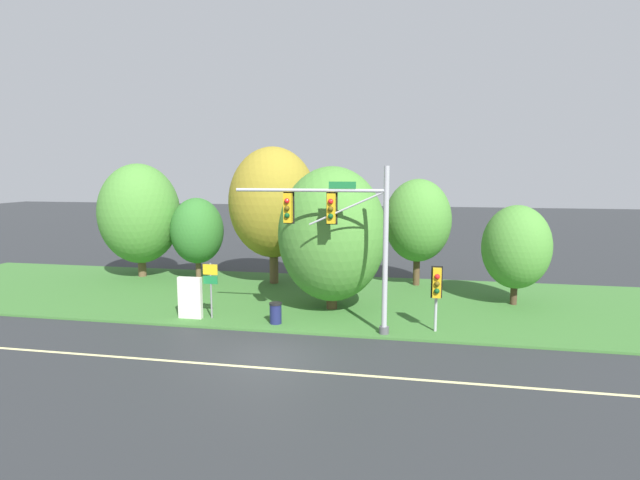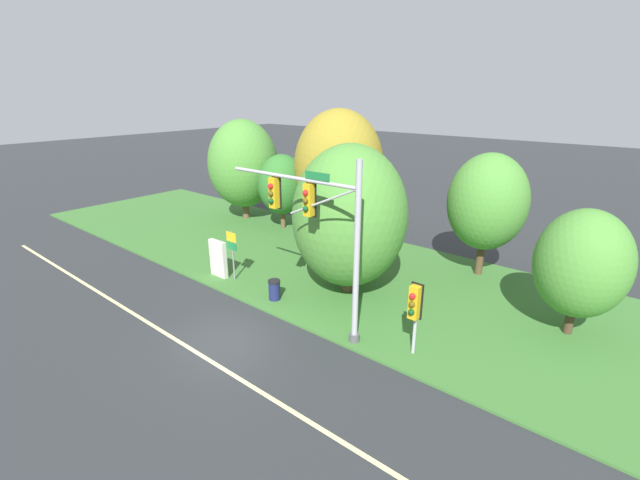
# 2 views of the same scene
# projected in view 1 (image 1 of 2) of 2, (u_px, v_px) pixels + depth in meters

# --- Properties ---
(ground_plane) EXTENTS (160.00, 160.00, 0.00)m
(ground_plane) POSITION_uv_depth(u_px,v_px,m) (268.00, 355.00, 18.40)
(ground_plane) COLOR #282B2D
(lane_stripe) EXTENTS (36.00, 0.16, 0.01)m
(lane_stripe) POSITION_uv_depth(u_px,v_px,m) (258.00, 367.00, 17.23)
(lane_stripe) COLOR beige
(lane_stripe) RESTS_ON ground
(grass_verge) EXTENTS (48.00, 11.50, 0.10)m
(grass_verge) POSITION_uv_depth(u_px,v_px,m) (313.00, 298.00, 26.42)
(grass_verge) COLOR #386B2D
(grass_verge) RESTS_ON ground
(traffic_signal_mast) EXTENTS (6.44, 0.49, 6.85)m
(traffic_signal_mast) POSITION_uv_depth(u_px,v_px,m) (343.00, 228.00, 20.25)
(traffic_signal_mast) COLOR #9EA0A5
(traffic_signal_mast) RESTS_ON grass_verge
(pedestrian_signal_near_kerb) EXTENTS (0.46, 0.55, 2.78)m
(pedestrian_signal_near_kerb) POSITION_uv_depth(u_px,v_px,m) (437.00, 286.00, 20.41)
(pedestrian_signal_near_kerb) COLOR #9EA0A5
(pedestrian_signal_near_kerb) RESTS_ON grass_verge
(route_sign_post) EXTENTS (0.69, 0.08, 2.54)m
(route_sign_post) POSITION_uv_depth(u_px,v_px,m) (211.00, 282.00, 22.47)
(route_sign_post) COLOR slate
(route_sign_post) RESTS_ON grass_verge
(tree_nearest_road) EXTENTS (4.98, 4.98, 7.10)m
(tree_nearest_road) POSITION_uv_depth(u_px,v_px,m) (140.00, 214.00, 31.19)
(tree_nearest_road) COLOR brown
(tree_nearest_road) RESTS_ON grass_verge
(tree_left_of_mast) EXTENTS (3.24, 3.24, 5.02)m
(tree_left_of_mast) POSITION_uv_depth(u_px,v_px,m) (197.00, 231.00, 30.65)
(tree_left_of_mast) COLOR brown
(tree_left_of_mast) RESTS_ON grass_verge
(tree_behind_signpost) EXTENTS (5.18, 5.18, 8.05)m
(tree_behind_signpost) POSITION_uv_depth(u_px,v_px,m) (273.00, 203.00, 29.18)
(tree_behind_signpost) COLOR brown
(tree_behind_signpost) RESTS_ON grass_verge
(tree_mid_verge) EXTENTS (5.15, 5.15, 6.87)m
(tree_mid_verge) POSITION_uv_depth(u_px,v_px,m) (332.00, 234.00, 23.81)
(tree_mid_verge) COLOR #4C3823
(tree_mid_verge) RESTS_ON grass_verge
(tree_tall_centre) EXTENTS (3.83, 3.83, 6.20)m
(tree_tall_centre) POSITION_uv_depth(u_px,v_px,m) (418.00, 221.00, 28.78)
(tree_tall_centre) COLOR #4C3823
(tree_tall_centre) RESTS_ON grass_verge
(tree_right_far) EXTENTS (3.32, 3.32, 4.99)m
(tree_right_far) POSITION_uv_depth(u_px,v_px,m) (516.00, 247.00, 24.64)
(tree_right_far) COLOR #423021
(tree_right_far) RESTS_ON grass_verge
(info_kiosk) EXTENTS (1.10, 0.24, 1.90)m
(info_kiosk) POSITION_uv_depth(u_px,v_px,m) (190.00, 298.00, 22.56)
(info_kiosk) COLOR beige
(info_kiosk) RESTS_ON grass_verge
(trash_bin) EXTENTS (0.56, 0.56, 0.93)m
(trash_bin) POSITION_uv_depth(u_px,v_px,m) (276.00, 313.00, 21.85)
(trash_bin) COLOR #191E4C
(trash_bin) RESTS_ON grass_verge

